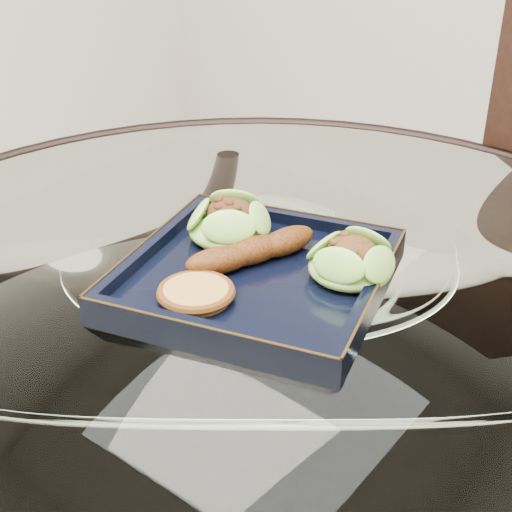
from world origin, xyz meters
The scene contains 6 objects.
dining_table centered at (0.00, 0.00, 0.60)m, with size 1.13×1.13×0.77m.
navy_plate centered at (0.01, -0.02, 0.77)m, with size 0.27×0.27×0.02m, color black.
lettuce_wrap_left centered at (-0.06, 0.02, 0.80)m, with size 0.10×0.10×0.03m, color #6EAD32.
lettuce_wrap_right centered at (0.10, 0.03, 0.80)m, with size 0.09×0.09×0.03m, color #53922A.
roasted_plantain centered at (0.00, -0.01, 0.80)m, with size 0.16×0.03×0.03m, color #692E0B.
crumb_patty centered at (0.00, -0.10, 0.79)m, with size 0.07×0.07×0.01m, color #B4863C.
Camera 1 is at (0.42, -0.55, 1.17)m, focal length 50.00 mm.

